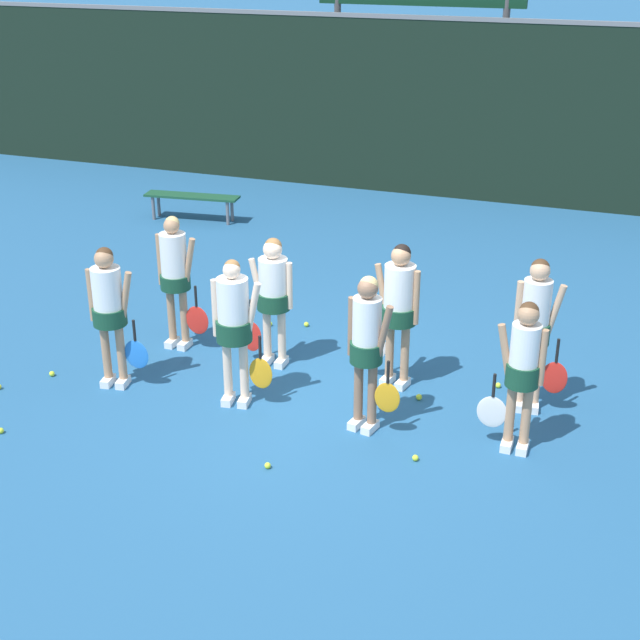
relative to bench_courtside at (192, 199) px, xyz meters
The scene contains 20 objects.
ground_plane 7.07m from the bench_courtside, 50.67° to the right, with size 140.00×140.00×0.00m, color #235684.
fence_windscreen 5.61m from the bench_courtside, 34.83° to the left, with size 60.00×0.08×3.46m.
bench_courtside is the anchor object (origin of this frame).
player_0 6.49m from the bench_courtside, 70.57° to the right, with size 0.68×0.39×1.71m.
player_1 7.08m from the bench_courtside, 58.46° to the right, with size 0.68×0.40×1.73m.
player_2 8.02m from the bench_courtside, 49.14° to the right, with size 0.62×0.35×1.76m.
player_3 9.04m from the bench_courtside, 40.91° to the right, with size 0.64×0.34×1.65m.
player_4 5.47m from the bench_courtside, 64.32° to the right, with size 0.68×0.38×1.75m.
player_5 6.20m from the bench_courtside, 53.17° to the right, with size 0.67×0.41×1.64m.
player_6 7.26m from the bench_courtside, 43.25° to the right, with size 0.70×0.41×1.75m.
player_7 8.48m from the bench_courtside, 36.29° to the right, with size 0.64×0.35×1.78m.
tennis_ball_0 8.47m from the bench_courtside, 57.53° to the right, with size 0.06×0.06×0.06m, color #CCE033.
tennis_ball_1 5.28m from the bench_courtside, 45.69° to the right, with size 0.07×0.07×0.07m, color #CCE033.
tennis_ball_2 7.94m from the bench_courtside, 35.76° to the right, with size 0.07×0.07×0.07m, color #CCE033.
tennis_ball_3 8.79m from the bench_courtside, 47.72° to the right, with size 0.07×0.07×0.07m, color #CCE033.
tennis_ball_4 6.34m from the bench_courtside, 78.15° to the right, with size 0.07×0.07×0.07m, color #CCE033.
tennis_ball_5 5.08m from the bench_courtside, 50.74° to the right, with size 0.07×0.07×0.07m, color #CCE033.
tennis_ball_6 7.68m from the bench_courtside, 78.11° to the right, with size 0.06×0.06×0.06m, color #CCE033.
tennis_ball_8 5.84m from the bench_courtside, 68.66° to the right, with size 0.07×0.07×0.07m, color #CCE033.
tennis_ball_9 7.70m from the bench_courtside, 42.96° to the right, with size 0.07×0.07×0.07m, color #CCE033.
Camera 1 is at (3.16, -8.63, 5.00)m, focal length 50.00 mm.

